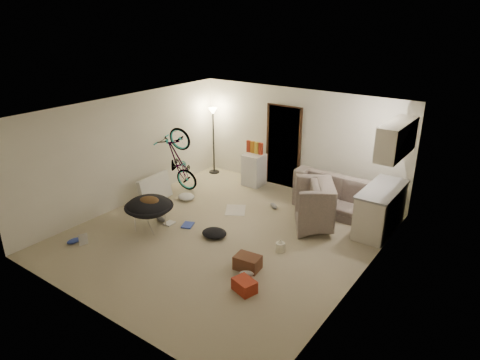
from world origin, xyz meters
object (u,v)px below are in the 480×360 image
Objects in this scene: drink_case_a at (248,262)px; armchair at (332,212)px; juicer at (280,246)px; floor_lamp at (213,126)px; drink_case_b at (244,286)px; bicycle at (179,174)px; kitchen_counter at (380,210)px; tv_box at (155,189)px; sofa at (346,197)px; mini_fridge at (254,170)px; saucer_chair at (149,210)px.

armchair is at bearing 70.49° from drink_case_a.
juicer is (-0.37, -1.42, -0.26)m from armchair.
floor_lamp is 5.61m from drink_case_b.
floor_lamp reaches higher than bicycle.
kitchen_counter is 6.02× the size of juicer.
bicycle reaches higher than tv_box.
armchair is at bearing 102.51° from drink_case_b.
sofa is at bearing -26.82° from armchair.
floor_lamp is 1.08× the size of bicycle.
armchair reaches higher than juicer.
mini_fridge is 3.91m from drink_case_a.
armchair is 1.49m from juicer.
sofa is 3.76m from drink_case_b.
bicycle is at bearing 63.44° from armchair.
kitchen_counter is 3.45× the size of drink_case_a.
drink_case_a is at bearing 135.04° from armchair.
saucer_chair is at bearing 47.26° from sofa.
floor_lamp is 1.89× the size of tv_box.
bicycle reaches higher than armchair.
sofa is 2.25× the size of saucer_chair.
armchair is at bearing 12.17° from tv_box.
bicycle is at bearing 163.13° from juicer.
mini_fridge reaches higher than sofa.
drink_case_b is at bearing -107.38° from kitchen_counter.
sofa is (3.92, -0.20, -0.98)m from floor_lamp.
floor_lamp is at bearing 106.77° from saucer_chair.
bicycle is 6.76× the size of juicer.
mini_fridge is 3.34m from juicer.
drink_case_a is at bearing 136.93° from drink_case_b.
sofa is at bearing 104.78° from drink_case_b.
drink_case_a is 0.65m from drink_case_b.
juicer is at bearing 83.16° from sofa.
drink_case_a and juicer have the same top height.
bicycle is (-3.82, -1.29, 0.12)m from sofa.
armchair is 0.66× the size of bicycle.
floor_lamp is at bearing 172.34° from kitchen_counter.
armchair is 3.92m from bicycle.
armchair reaches higher than tv_box.
floor_lamp is at bearing -2.84° from sofa.
saucer_chair is (-2.91, -3.14, 0.09)m from sofa.
juicer is (-1.20, -1.91, -0.34)m from kitchen_counter.
floor_lamp is 4.98× the size of drink_case_b.
kitchen_counter is 1.52× the size of saucer_chair.
drink_case_b is (2.40, -3.86, -0.30)m from mini_fridge.
saucer_chair is (-2.99, -2.20, 0.05)m from armchair.
tv_box is at bearing 75.13° from armchair.
sofa is 0.95m from armchair.
mini_fridge is 0.83× the size of saucer_chair.
drink_case_b is (-1.03, -3.31, -0.33)m from kitchen_counter.
floor_lamp is at bearing 129.37° from drink_case_a.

